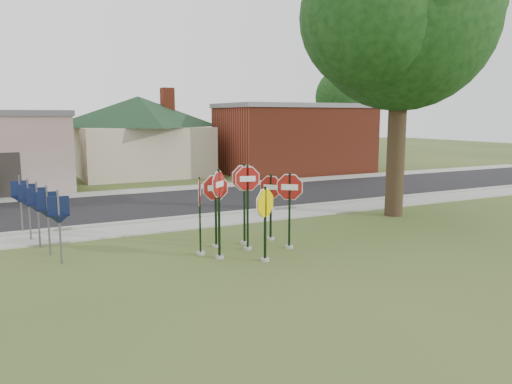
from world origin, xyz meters
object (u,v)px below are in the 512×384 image
stop_sign_center (248,196)px  stop_sign_left (219,202)px  oak_tree (402,15)px  stop_sign_yellow (265,215)px

stop_sign_center → stop_sign_left: size_ratio=1.01×
stop_sign_center → stop_sign_left: bearing=-156.8°
stop_sign_left → oak_tree: 10.77m
stop_sign_yellow → stop_sign_left: size_ratio=0.84×
stop_sign_left → stop_sign_center: bearing=23.2°
stop_sign_yellow → oak_tree: size_ratio=0.19×
stop_sign_center → oak_tree: size_ratio=0.23×
stop_sign_yellow → oak_tree: oak_tree is taller
stop_sign_center → stop_sign_yellow: bearing=-94.2°
stop_sign_left → stop_sign_yellow: bearing=-38.3°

